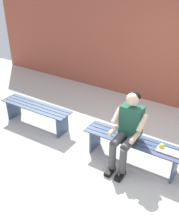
{
  "coord_description": "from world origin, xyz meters",
  "views": [
    {
      "loc": [
        -1.25,
        3.23,
        2.9
      ],
      "look_at": [
        0.73,
        0.15,
        0.79
      ],
      "focal_mm": 42.15,
      "sensor_mm": 36.0,
      "label": 1
    }
  ],
  "objects_px": {
    "person_seated": "(127,128)",
    "book_open": "(170,152)",
    "bench_far": "(36,111)",
    "bench_near": "(133,145)",
    "apple": "(162,146)"
  },
  "relations": [
    {
      "from": "bench_near",
      "to": "apple",
      "type": "height_order",
      "value": "apple"
    },
    {
      "from": "bench_far",
      "to": "book_open",
      "type": "xyz_separation_m",
      "value": [
        -2.68,
        0.01,
        0.12
      ]
    },
    {
      "from": "bench_near",
      "to": "person_seated",
      "type": "relative_size",
      "value": 1.32
    },
    {
      "from": "person_seated",
      "to": "book_open",
      "type": "relative_size",
      "value": 3.01
    },
    {
      "from": "bench_near",
      "to": "bench_far",
      "type": "relative_size",
      "value": 1.08
    },
    {
      "from": "person_seated",
      "to": "apple",
      "type": "distance_m",
      "value": 0.57
    },
    {
      "from": "bench_far",
      "to": "book_open",
      "type": "bearing_deg",
      "value": 179.69
    },
    {
      "from": "book_open",
      "to": "bench_near",
      "type": "bearing_deg",
      "value": -2.72
    },
    {
      "from": "bench_near",
      "to": "person_seated",
      "type": "height_order",
      "value": "person_seated"
    },
    {
      "from": "bench_near",
      "to": "bench_far",
      "type": "height_order",
      "value": "same"
    },
    {
      "from": "bench_near",
      "to": "book_open",
      "type": "xyz_separation_m",
      "value": [
        -0.6,
        0.01,
        0.12
      ]
    },
    {
      "from": "bench_near",
      "to": "book_open",
      "type": "relative_size",
      "value": 3.96
    },
    {
      "from": "apple",
      "to": "book_open",
      "type": "distance_m",
      "value": 0.16
    },
    {
      "from": "bench_far",
      "to": "apple",
      "type": "bearing_deg",
      "value": -179.54
    },
    {
      "from": "bench_near",
      "to": "apple",
      "type": "distance_m",
      "value": 0.48
    }
  ]
}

